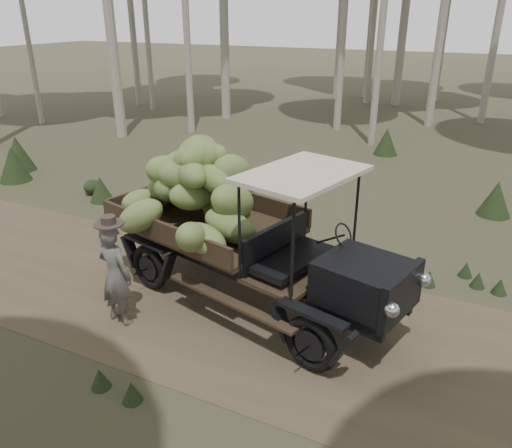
# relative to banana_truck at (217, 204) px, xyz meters

# --- Properties ---
(ground) EXTENTS (120.00, 120.00, 0.00)m
(ground) POSITION_rel_banana_truck_xyz_m (0.39, -0.59, -1.63)
(ground) COLOR #473D2B
(ground) RESTS_ON ground
(dirt_track) EXTENTS (70.00, 4.00, 0.01)m
(dirt_track) POSITION_rel_banana_truck_xyz_m (0.39, -0.59, -1.63)
(dirt_track) COLOR brown
(dirt_track) RESTS_ON ground
(banana_truck) EXTENTS (5.72, 3.14, 2.74)m
(banana_truck) POSITION_rel_banana_truck_xyz_m (0.00, 0.00, 0.00)
(banana_truck) COLOR black
(banana_truck) RESTS_ON ground
(farmer) EXTENTS (0.66, 0.50, 1.84)m
(farmer) POSITION_rel_banana_truck_xyz_m (-0.92, -1.62, -0.76)
(farmer) COLOR #595551
(farmer) RESTS_ON ground
(undergrowth) EXTENTS (21.50, 22.95, 1.34)m
(undergrowth) POSITION_rel_banana_truck_xyz_m (1.70, -2.92, -1.11)
(undergrowth) COLOR #233319
(undergrowth) RESTS_ON ground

